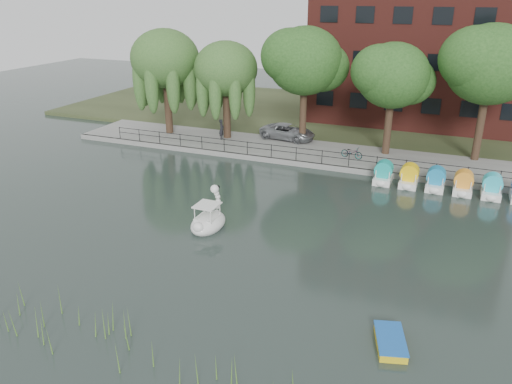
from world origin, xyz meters
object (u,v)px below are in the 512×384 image
Objects in this scene: minivan at (288,131)px; swan_boat at (209,220)px; yellow_rowboat at (390,341)px; bicycle at (352,152)px; pedestrian at (222,128)px.

swan_boat reaches higher than minivan.
swan_boat reaches higher than yellow_rowboat.
bicycle is 11.55m from pedestrian.
bicycle is 0.78× the size of yellow_rowboat.
yellow_rowboat is at bearing -154.16° from pedestrian.
yellow_rowboat is at bearing -151.46° from bicycle.
swan_boat is at bearing 133.89° from yellow_rowboat.
yellow_rowboat is (17.36, -21.63, -1.19)m from pedestrian.
bicycle reaches higher than yellow_rowboat.
pedestrian reaches higher than bicycle.
minivan is at bearing 95.02° from swan_boat.
swan_boat is at bearing -168.50° from minivan.
pedestrian reaches higher than minivan.
bicycle is (6.23, -3.14, -0.25)m from minivan.
minivan is 3.15× the size of bicycle.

